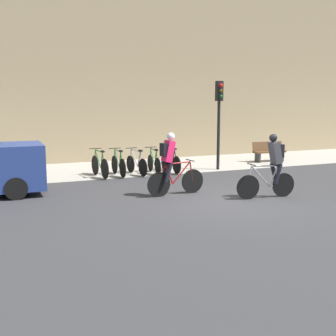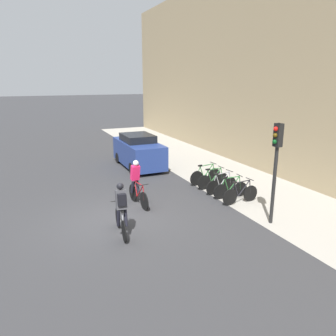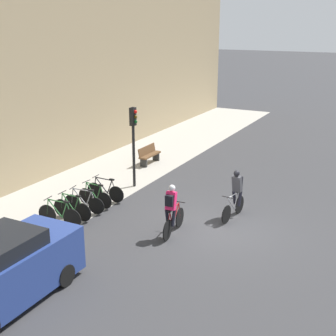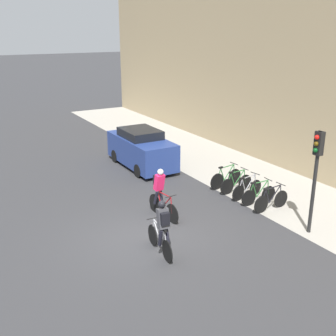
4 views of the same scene
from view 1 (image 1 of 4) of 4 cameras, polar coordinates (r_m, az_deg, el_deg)
The scene contains 12 objects.
ground at distance 11.47m, azimuth 8.50°, elevation -4.44°, with size 200.00×200.00×0.00m, color #333335.
kerb_strip at distance 17.49m, azimuth -2.96°, elevation 0.22°, with size 44.00×4.50×0.01m, color #A39E93.
building_facade at distance 19.93m, azimuth -5.67°, elevation 17.05°, with size 44.00×0.60×10.97m, color #9E8966.
cyclist_pink at distance 11.85m, azimuth 0.35°, elevation 0.73°, with size 1.80×0.47×1.79m.
cyclist_grey at distance 11.94m, azimuth 13.98°, elevation 0.53°, with size 1.77×0.48×1.78m.
parked_bike_0 at distance 15.17m, azimuth -9.23°, elevation 0.37°, with size 0.46×1.72×0.99m.
parked_bike_1 at distance 15.34m, azimuth -6.73°, elevation 0.46°, with size 0.46×1.63×0.97m.
parked_bike_2 at distance 15.54m, azimuth -4.28°, elevation 0.57°, with size 0.46×1.65×0.95m.
parked_bike_3 at distance 15.77m, azimuth -1.91°, elevation 0.70°, with size 0.46×1.59×0.96m.
parked_bike_4 at distance 16.02m, azimuth 0.39°, elevation 0.87°, with size 0.46×1.69×0.97m.
traffic_light_pole at distance 16.61m, azimuth 6.94°, elevation 8.00°, with size 0.26×0.30×3.45m.
bench at distance 19.43m, azimuth 13.50°, elevation 2.22°, with size 1.56×0.44×0.89m.
Camera 1 is at (-5.80, -9.55, 2.60)m, focal length 45.00 mm.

